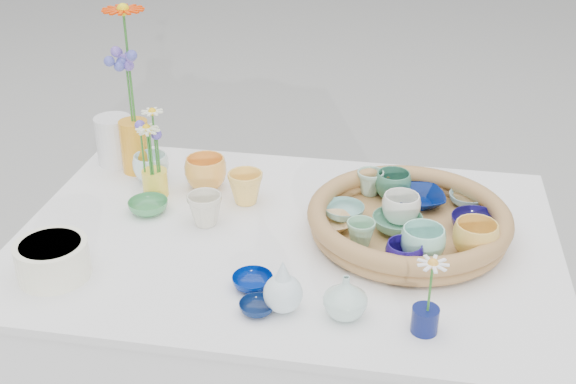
# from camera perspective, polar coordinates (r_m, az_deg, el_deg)

# --- Properties ---
(wicker_tray) EXTENTS (0.47, 0.47, 0.08)m
(wicker_tray) POSITION_cam_1_polar(r_m,az_deg,el_deg) (1.70, 9.50, -2.29)
(wicker_tray) COLOR #A17347
(wicker_tray) RESTS_ON display_table
(tray_ceramic_0) EXTENTS (0.16, 0.16, 0.03)m
(tray_ceramic_0) POSITION_cam_1_polar(r_m,az_deg,el_deg) (1.81, 10.25, -0.52)
(tray_ceramic_0) COLOR #001151
(tray_ceramic_0) RESTS_ON wicker_tray
(tray_ceramic_1) EXTENTS (0.14, 0.14, 0.04)m
(tray_ceramic_1) POSITION_cam_1_polar(r_m,az_deg,el_deg) (1.73, 14.61, -2.44)
(tray_ceramic_1) COLOR #161051
(tray_ceramic_1) RESTS_ON wicker_tray
(tray_ceramic_2) EXTENTS (0.13, 0.13, 0.08)m
(tray_ceramic_2) POSITION_cam_1_polar(r_m,az_deg,el_deg) (1.63, 14.58, -3.61)
(tray_ceramic_2) COLOR #ECB74E
(tray_ceramic_2) RESTS_ON wicker_tray
(tray_ceramic_3) EXTENTS (0.15, 0.15, 0.04)m
(tray_ceramic_3) POSITION_cam_1_polar(r_m,az_deg,el_deg) (1.69, 8.62, -2.48)
(tray_ceramic_3) COLOR #5B9779
(tray_ceramic_3) RESTS_ON wicker_tray
(tray_ceramic_4) EXTENTS (0.08, 0.08, 0.06)m
(tray_ceramic_4) POSITION_cam_1_polar(r_m,az_deg,el_deg) (1.62, 5.77, -3.29)
(tray_ceramic_4) COLOR #81B891
(tray_ceramic_4) RESTS_ON wicker_tray
(tray_ceramic_5) EXTENTS (0.13, 0.13, 0.03)m
(tray_ceramic_5) POSITION_cam_1_polar(r_m,az_deg,el_deg) (1.73, 4.43, -1.57)
(tray_ceramic_5) COLOR #7BB6AE
(tray_ceramic_5) RESTS_ON wicker_tray
(tray_ceramic_6) EXTENTS (0.08, 0.08, 0.06)m
(tray_ceramic_6) POSITION_cam_1_polar(r_m,az_deg,el_deg) (1.84, 6.51, 0.74)
(tray_ceramic_6) COLOR #99C2AC
(tray_ceramic_6) RESTS_ON wicker_tray
(tray_ceramic_7) EXTENTS (0.12, 0.12, 0.07)m
(tray_ceramic_7) POSITION_cam_1_polar(r_m,az_deg,el_deg) (1.72, 8.92, -1.31)
(tray_ceramic_7) COLOR white
(tray_ceramic_7) RESTS_ON wicker_tray
(tray_ceramic_8) EXTENTS (0.10, 0.10, 0.03)m
(tray_ceramic_8) POSITION_cam_1_polar(r_m,az_deg,el_deg) (1.84, 13.98, -0.54)
(tray_ceramic_8) COLOR #86BAC9
(tray_ceramic_8) RESTS_ON wicker_tray
(tray_ceramic_9) EXTENTS (0.09, 0.09, 0.06)m
(tray_ceramic_9) POSITION_cam_1_polar(r_m,az_deg,el_deg) (1.55, 9.15, -5.02)
(tray_ceramic_9) COLOR #170B5C
(tray_ceramic_9) RESTS_ON wicker_tray
(tray_ceramic_10) EXTENTS (0.13, 0.13, 0.02)m
(tray_ceramic_10) POSITION_cam_1_polar(r_m,az_deg,el_deg) (1.69, 3.44, -2.50)
(tray_ceramic_10) COLOR tan
(tray_ceramic_10) RESTS_ON wicker_tray
(tray_ceramic_11) EXTENTS (0.11, 0.11, 0.08)m
(tray_ceramic_11) POSITION_cam_1_polar(r_m,az_deg,el_deg) (1.59, 10.59, -4.05)
(tray_ceramic_11) COLOR #99E7CC
(tray_ceramic_11) RESTS_ON wicker_tray
(tray_ceramic_12) EXTENTS (0.12, 0.12, 0.07)m
(tray_ceramic_12) POSITION_cam_1_polar(r_m,az_deg,el_deg) (1.82, 8.29, 0.52)
(tray_ceramic_12) COLOR #347156
(tray_ceramic_12) RESTS_ON wicker_tray
(loose_ceramic_0) EXTENTS (0.14, 0.14, 0.09)m
(loose_ceramic_0) POSITION_cam_1_polar(r_m,az_deg,el_deg) (1.90, -6.52, 1.51)
(loose_ceramic_0) COLOR #FFAF47
(loose_ceramic_0) RESTS_ON display_table
(loose_ceramic_1) EXTENTS (0.12, 0.12, 0.08)m
(loose_ceramic_1) POSITION_cam_1_polar(r_m,az_deg,el_deg) (1.82, -3.37, 0.34)
(loose_ceramic_1) COLOR #FFCA5B
(loose_ceramic_1) RESTS_ON display_table
(loose_ceramic_2) EXTENTS (0.12, 0.12, 0.03)m
(loose_ceramic_2) POSITION_cam_1_polar(r_m,az_deg,el_deg) (1.82, -10.98, -1.14)
(loose_ceramic_2) COLOR #3F8A50
(loose_ceramic_2) RESTS_ON display_table
(loose_ceramic_3) EXTENTS (0.09, 0.09, 0.08)m
(loose_ceramic_3) POSITION_cam_1_polar(r_m,az_deg,el_deg) (1.74, -6.58, -1.39)
(loose_ceramic_3) COLOR beige
(loose_ceramic_3) RESTS_ON display_table
(loose_ceramic_4) EXTENTS (0.10, 0.10, 0.03)m
(loose_ceramic_4) POSITION_cam_1_polar(r_m,az_deg,el_deg) (1.52, -2.82, -7.11)
(loose_ceramic_4) COLOR navy
(loose_ceramic_4) RESTS_ON display_table
(loose_ceramic_5) EXTENTS (0.12, 0.12, 0.08)m
(loose_ceramic_5) POSITION_cam_1_polar(r_m,az_deg,el_deg) (1.97, -10.77, 1.90)
(loose_ceramic_5) COLOR #CBEFEC
(loose_ceramic_5) RESTS_ON display_table
(loose_ceramic_6) EXTENTS (0.09, 0.09, 0.02)m
(loose_ceramic_6) POSITION_cam_1_polar(r_m,az_deg,el_deg) (1.45, -2.46, -9.10)
(loose_ceramic_6) COLOR #081A46
(loose_ceramic_6) RESTS_ON display_table
(fluted_bowl) EXTENTS (0.21, 0.21, 0.08)m
(fluted_bowl) POSITION_cam_1_polar(r_m,az_deg,el_deg) (1.62, -18.10, -5.10)
(fluted_bowl) COLOR white
(fluted_bowl) RESTS_ON display_table
(bud_vase_paleblue) EXTENTS (0.09, 0.09, 0.12)m
(bud_vase_paleblue) POSITION_cam_1_polar(r_m,az_deg,el_deg) (1.43, -0.40, -7.34)
(bud_vase_paleblue) COLOR silver
(bud_vase_paleblue) RESTS_ON display_table
(bud_vase_seafoam) EXTENTS (0.11, 0.11, 0.09)m
(bud_vase_seafoam) POSITION_cam_1_polar(r_m,az_deg,el_deg) (1.43, 4.56, -8.23)
(bud_vase_seafoam) COLOR silver
(bud_vase_seafoam) RESTS_ON display_table
(bud_vase_cobalt) EXTENTS (0.06, 0.06, 0.05)m
(bud_vase_cobalt) POSITION_cam_1_polar(r_m,az_deg,el_deg) (1.42, 10.76, -9.89)
(bud_vase_cobalt) COLOR #0E1753
(bud_vase_cobalt) RESTS_ON display_table
(single_daisy) EXTENTS (0.08, 0.08, 0.12)m
(single_daisy) POSITION_cam_1_polar(r_m,az_deg,el_deg) (1.37, 11.18, -7.41)
(single_daisy) COLOR white
(single_daisy) RESTS_ON bud_vase_cobalt
(tall_vase_yellow) EXTENTS (0.08, 0.08, 0.15)m
(tall_vase_yellow) POSITION_cam_1_polar(r_m,az_deg,el_deg) (2.01, -11.98, 3.55)
(tall_vase_yellow) COLOR orange
(tall_vase_yellow) RESTS_ON display_table
(gerbera) EXTENTS (0.13, 0.13, 0.32)m
(gerbera) POSITION_cam_1_polar(r_m,az_deg,el_deg) (1.93, -12.44, 9.59)
(gerbera) COLOR #E93500
(gerbera) RESTS_ON tall_vase_yellow
(hydrangea) EXTENTS (0.07, 0.07, 0.24)m
(hydrangea) POSITION_cam_1_polar(r_m,az_deg,el_deg) (1.96, -12.45, 7.84)
(hydrangea) COLOR #4D53B5
(hydrangea) RESTS_ON tall_vase_yellow
(white_pitcher) EXTENTS (0.16, 0.13, 0.14)m
(white_pitcher) POSITION_cam_1_polar(r_m,az_deg,el_deg) (2.08, -13.54, 3.99)
(white_pitcher) COLOR silver
(white_pitcher) RESTS_ON display_table
(daisy_cup) EXTENTS (0.07, 0.07, 0.07)m
(daisy_cup) POSITION_cam_1_polar(r_m,az_deg,el_deg) (1.89, -10.45, 0.71)
(daisy_cup) COLOR yellow
(daisy_cup) RESTS_ON display_table
(daisy_posy) EXTENTS (0.10, 0.10, 0.17)m
(daisy_posy) POSITION_cam_1_polar(r_m,az_deg,el_deg) (1.84, -10.84, 3.92)
(daisy_posy) COLOR white
(daisy_posy) RESTS_ON daisy_cup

